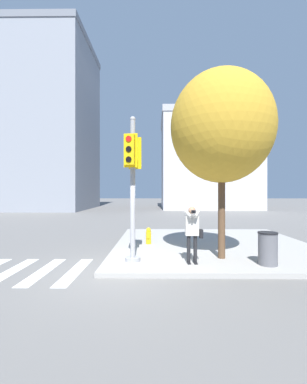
% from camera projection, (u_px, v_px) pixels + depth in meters
% --- Properties ---
extents(ground_plane, '(160.00, 160.00, 0.00)m').
position_uv_depth(ground_plane, '(116.00, 273.00, 7.30)').
color(ground_plane, slate).
extents(sidewalk_corner, '(8.00, 8.00, 0.14)m').
position_uv_depth(sidewalk_corner, '(212.00, 245.00, 10.76)').
color(sidewalk_corner, '#9E9B96').
rests_on(sidewalk_corner, ground_plane).
extents(crosswalk_stripes, '(4.07, 2.61, 0.01)m').
position_uv_depth(crosswalk_stripes, '(12.00, 271.00, 7.43)').
color(crosswalk_stripes, silver).
rests_on(crosswalk_stripes, ground_plane).
extents(traffic_signal_pole, '(0.50, 1.16, 4.52)m').
position_uv_depth(traffic_signal_pole, '(133.00, 175.00, 8.00)').
color(traffic_signal_pole, '#939399').
rests_on(traffic_signal_pole, sidewalk_corner).
extents(person_photographer, '(0.58, 0.54, 1.71)m').
position_uv_depth(person_photographer, '(192.00, 229.00, 7.75)').
color(person_photographer, black).
rests_on(person_photographer, sidewalk_corner).
extents(street_tree, '(3.33, 3.33, 6.11)m').
position_uv_depth(street_tree, '(222.00, 127.00, 8.34)').
color(street_tree, brown).
rests_on(street_tree, sidewalk_corner).
extents(fire_hydrant, '(0.21, 0.27, 0.68)m').
position_uv_depth(fire_hydrant, '(149.00, 236.00, 10.61)').
color(fire_hydrant, yellow).
rests_on(fire_hydrant, sidewalk_corner).
extents(trash_bin, '(0.57, 0.57, 0.97)m').
position_uv_depth(trash_bin, '(268.00, 248.00, 7.57)').
color(trash_bin, '#5B5B60').
rests_on(trash_bin, sidewalk_corner).
extents(building_left, '(11.07, 12.42, 22.30)m').
position_uv_depth(building_left, '(49.00, 125.00, 34.25)').
color(building_left, gray).
rests_on(building_left, ground_plane).
extents(building_right, '(12.65, 10.65, 12.83)m').
position_uv_depth(building_right, '(207.00, 162.00, 35.95)').
color(building_right, '#BCBCC1').
rests_on(building_right, ground_plane).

